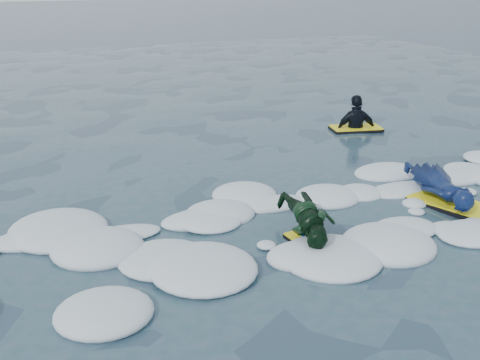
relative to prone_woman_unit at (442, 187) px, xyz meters
name	(u,v)px	position (x,y,z in m)	size (l,w,h in m)	color
ground	(286,258)	(-2.98, -0.79, -0.24)	(120.00, 120.00, 0.00)	#1C2D44
foam_band	(253,226)	(-2.98, 0.24, -0.24)	(12.00, 3.10, 0.30)	silver
prone_woman_unit	(442,187)	(0.00, 0.00, 0.00)	(1.07, 1.87, 0.46)	black
prone_child_unit	(310,222)	(-2.48, -0.45, 0.03)	(0.97, 1.44, 0.52)	black
waiting_rider_unit	(356,132)	(1.09, 4.06, -0.27)	(1.18, 0.81, 1.62)	black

